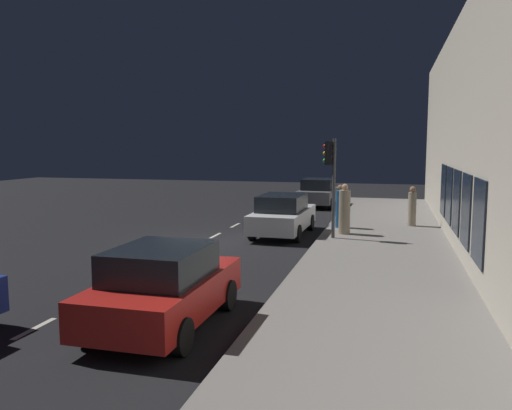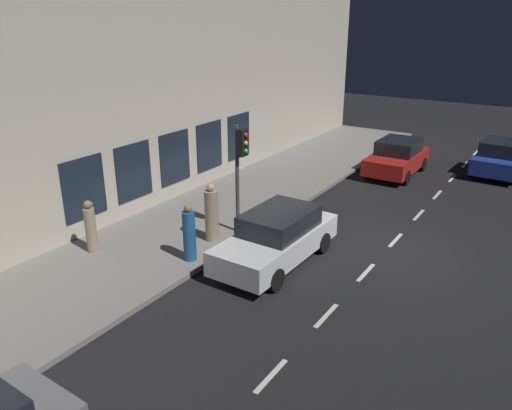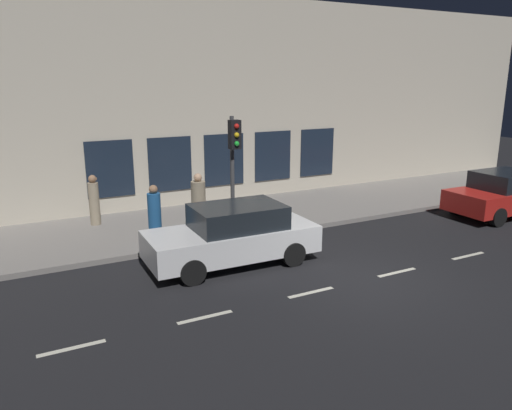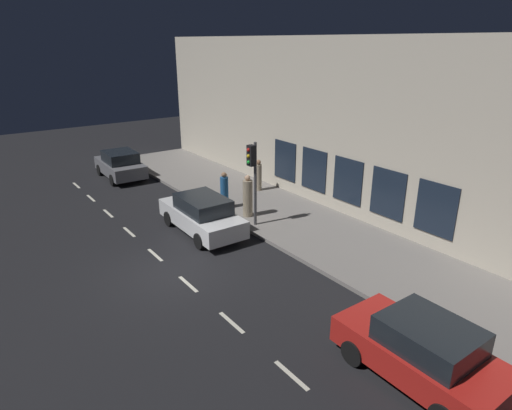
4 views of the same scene
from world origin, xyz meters
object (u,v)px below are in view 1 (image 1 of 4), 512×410
object	(u,v)px
pedestrian_2	(344,211)
parked_car_0	(164,286)
traffic_light	(331,168)
pedestrian_0	(340,208)
parked_car_3	(318,193)
pedestrian_1	(412,207)
parked_car_2	(283,215)

from	to	relation	value
pedestrian_2	parked_car_0	bearing A→B (deg)	-137.97
traffic_light	pedestrian_2	xyz separation A→B (m)	(0.43, 0.99, -1.66)
parked_car_0	pedestrian_0	bearing A→B (deg)	79.93
parked_car_3	pedestrian_1	size ratio (longest dim) A/B	2.46
parked_car_3	pedestrian_2	xyz separation A→B (m)	(2.30, -9.46, 0.22)
parked_car_0	pedestrian_2	world-z (taller)	pedestrian_2
parked_car_2	pedestrian_2	distance (m)	2.36
parked_car_0	parked_car_3	xyz separation A→B (m)	(0.18, 19.96, -0.00)
traffic_light	parked_car_3	distance (m)	10.78
parked_car_3	pedestrian_0	xyz separation A→B (m)	(2.00, -8.02, 0.16)
traffic_light	parked_car_0	distance (m)	9.91
parked_car_0	pedestrian_2	bearing A→B (deg)	76.97
traffic_light	pedestrian_1	xyz separation A→B (m)	(2.96, 3.61, -1.76)
pedestrian_1	pedestrian_2	size ratio (longest dim) A/B	0.87
parked_car_2	pedestrian_0	size ratio (longest dim) A/B	2.59
parked_car_2	parked_car_3	size ratio (longest dim) A/B	1.11
pedestrian_2	pedestrian_0	bearing A→B (deg)	67.21
pedestrian_0	pedestrian_2	size ratio (longest dim) A/B	0.92
parked_car_2	parked_car_3	distance (m)	9.52
traffic_light	parked_car_0	world-z (taller)	traffic_light
pedestrian_0	traffic_light	bearing A→B (deg)	42.58
parked_car_0	pedestrian_1	world-z (taller)	pedestrian_1
pedestrian_1	pedestrian_2	world-z (taller)	pedestrian_2
parked_car_2	parked_car_3	world-z (taller)	same
pedestrian_1	pedestrian_2	bearing A→B (deg)	71.13
parked_car_2	pedestrian_2	bearing A→B (deg)	2.43
parked_car_0	pedestrian_0	distance (m)	12.14
parked_car_3	pedestrian_0	world-z (taller)	pedestrian_0
parked_car_0	parked_car_2	size ratio (longest dim) A/B	0.88
pedestrian_2	pedestrian_1	bearing A→B (deg)	11.38
traffic_light	parked_car_0	xyz separation A→B (m)	(-2.05, -9.51, -1.89)
parked_car_2	pedestrian_1	size ratio (longest dim) A/B	2.75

